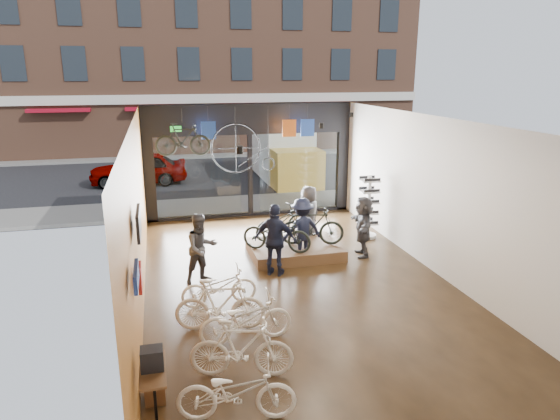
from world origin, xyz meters
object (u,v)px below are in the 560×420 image
object	(u,v)px
customer_3	(302,229)
box_truck	(286,154)
customer_2	(275,240)
hung_bike	(183,140)
floor_bike_0	(236,392)
display_bike_mid	(312,226)
customer_5	(363,227)
display_platform	(294,250)
display_bike_right	(280,222)
customer_4	(309,215)
display_bike_left	(277,233)
customer_1	(201,248)
floor_bike_4	(219,286)
floor_bike_1	(242,348)
floor_bike_2	(246,319)
floor_bike_3	(220,305)
street_car	(138,168)
sunglasses_rack	(368,207)
penny_farthing	(246,149)

from	to	relation	value
customer_3	box_truck	bearing A→B (deg)	-110.66
customer_2	hung_bike	world-z (taller)	hung_bike
floor_bike_0	hung_bike	size ratio (longest dim) A/B	1.08
box_truck	display_bike_mid	size ratio (longest dim) A/B	3.64
customer_3	hung_bike	size ratio (longest dim) A/B	1.05
customer_2	customer_5	world-z (taller)	customer_2
customer_5	floor_bike_0	bearing A→B (deg)	-23.88
display_platform	display_bike_right	distance (m)	0.94
box_truck	hung_bike	bearing A→B (deg)	-125.41
box_truck	customer_4	xyz separation A→B (m)	(-1.48, -8.33, -0.38)
display_bike_left	customer_5	size ratio (longest dim) A/B	1.13
display_platform	customer_1	xyz separation A→B (m)	(-2.59, -1.20, 0.68)
floor_bike_0	hung_bike	world-z (taller)	hung_bike
floor_bike_0	floor_bike_4	bearing A→B (deg)	7.85
floor_bike_0	display_bike_right	world-z (taller)	display_bike_right
display_bike_mid	floor_bike_4	bearing A→B (deg)	145.85
floor_bike_1	customer_2	xyz separation A→B (m)	(1.51, 3.98, 0.39)
display_bike_right	floor_bike_2	bearing A→B (deg)	134.44
floor_bike_0	floor_bike_3	distance (m)	2.64
customer_1	customer_5	world-z (taller)	customer_1
floor_bike_2	display_bike_mid	distance (m)	4.75
customer_3	customer_5	size ratio (longest dim) A/B	1.02
display_bike_right	customer_4	xyz separation A→B (m)	(0.87, 0.11, 0.11)
customer_3	customer_5	xyz separation A→B (m)	(1.67, -0.12, -0.02)
floor_bike_1	display_bike_right	bearing A→B (deg)	-5.28
display_bike_left	hung_bike	world-z (taller)	hung_bike
street_car	sunglasses_rack	world-z (taller)	sunglasses_rack
box_truck	display_platform	bearing A→B (deg)	-103.08
sunglasses_rack	hung_bike	bearing A→B (deg)	146.71
box_truck	sunglasses_rack	bearing A→B (deg)	-87.27
floor_bike_0	floor_bike_2	xyz separation A→B (m)	(0.50, 2.08, 0.01)
customer_5	penny_farthing	bearing A→B (deg)	-128.50
floor_bike_0	display_bike_mid	world-z (taller)	display_bike_mid
customer_3	display_platform	bearing A→B (deg)	-81.87
box_truck	floor_bike_0	distance (m)	16.07
box_truck	customer_3	world-z (taller)	box_truck
display_bike_right	customer_1	world-z (taller)	customer_1
floor_bike_3	penny_farthing	bearing A→B (deg)	-4.16
customer_3	customer_1	bearing A→B (deg)	8.86
floor_bike_2	floor_bike_4	world-z (taller)	floor_bike_2
hung_bike	display_bike_left	bearing A→B (deg)	-136.85
display_bike_left	floor_bike_2	bearing A→B (deg)	-171.00
floor_bike_0	display_bike_mid	size ratio (longest dim) A/B	0.99
floor_bike_1	floor_bike_4	distance (m)	2.68
display_platform	customer_4	xyz separation A→B (m)	(0.64, 0.81, 0.70)
display_bike_right	customer_5	bearing A→B (deg)	-144.80
floor_bike_3	display_bike_mid	world-z (taller)	display_bike_mid
display_platform	display_bike_right	bearing A→B (deg)	108.35
customer_3	penny_farthing	xyz separation A→B (m)	(-0.89, 3.13, 1.67)
floor_bike_1	floor_bike_4	size ratio (longest dim) A/B	1.05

